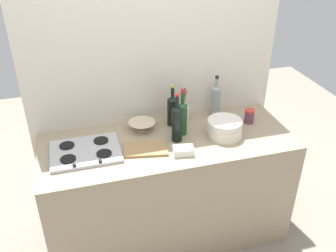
{
  "coord_description": "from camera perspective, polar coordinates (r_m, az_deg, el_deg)",
  "views": [
    {
      "loc": [
        -0.61,
        -2.15,
        2.34
      ],
      "look_at": [
        0.0,
        0.0,
        1.02
      ],
      "focal_mm": 39.93,
      "sensor_mm": 36.0,
      "label": 1
    }
  ],
  "objects": [
    {
      "name": "wine_bottle_leftmost",
      "position": [
        2.67,
        2.19,
        1.38
      ],
      "size": [
        0.07,
        0.07,
        0.35
      ],
      "color": "#19471E",
      "rests_on": "counter_block"
    },
    {
      "name": "counter_block",
      "position": [
        2.92,
        0.0,
        -9.67
      ],
      "size": [
        1.8,
        0.7,
        0.9
      ],
      "primitive_type": "cube",
      "color": "tan",
      "rests_on": "ground"
    },
    {
      "name": "mixing_bowl",
      "position": [
        2.77,
        -3.99,
        0.09
      ],
      "size": [
        0.2,
        0.2,
        0.07
      ],
      "color": "beige",
      "rests_on": "counter_block"
    },
    {
      "name": "stovetop_hob",
      "position": [
        2.58,
        -12.49,
        -3.8
      ],
      "size": [
        0.46,
        0.36,
        0.04
      ],
      "color": "#B2B2B7",
      "rests_on": "counter_block"
    },
    {
      "name": "plate_stack",
      "position": [
        2.71,
        8.65,
        -0.33
      ],
      "size": [
        0.25,
        0.25,
        0.13
      ],
      "color": "silver",
      "rests_on": "counter_block"
    },
    {
      "name": "wine_bottle_mid_left",
      "position": [
        2.94,
        7.27,
        4.0
      ],
      "size": [
        0.07,
        0.07,
        0.33
      ],
      "color": "gray",
      "rests_on": "counter_block"
    },
    {
      "name": "condiment_jar_front",
      "position": [
        2.91,
        12.29,
        1.47
      ],
      "size": [
        0.08,
        0.08,
        0.11
      ],
      "color": "#66384C",
      "rests_on": "counter_block"
    },
    {
      "name": "butter_dish",
      "position": [
        2.5,
        2.36,
        -3.8
      ],
      "size": [
        0.15,
        0.11,
        0.05
      ],
      "primitive_type": "cube",
      "rotation": [
        0.0,
        0.0,
        -0.15
      ],
      "color": "white",
      "rests_on": "counter_block"
    },
    {
      "name": "backsplash_panel",
      "position": [
        2.87,
        -2.07,
        5.46
      ],
      "size": [
        1.9,
        0.06,
        2.24
      ],
      "primitive_type": "cube",
      "color": "beige",
      "rests_on": "ground"
    },
    {
      "name": "utensil_crock",
      "position": [
        2.87,
        2.32,
        2.13
      ],
      "size": [
        0.09,
        0.09,
        0.29
      ],
      "color": "silver",
      "rests_on": "counter_block"
    },
    {
      "name": "cutting_board",
      "position": [
        2.55,
        -3.4,
        -3.54
      ],
      "size": [
        0.32,
        0.23,
        0.02
      ],
      "primitive_type": "cube",
      "rotation": [
        0.0,
        0.0,
        -0.18
      ],
      "color": "#9E7A4C",
      "rests_on": "counter_block"
    },
    {
      "name": "wine_bottle_mid_right",
      "position": [
        2.79,
        0.67,
        2.48
      ],
      "size": [
        0.08,
        0.08,
        0.32
      ],
      "color": "black",
      "rests_on": "counter_block"
    },
    {
      "name": "wine_bottle_rightmost",
      "position": [
        2.59,
        1.38,
        0.51
      ],
      "size": [
        0.08,
        0.08,
        0.36
      ],
      "color": "black",
      "rests_on": "counter_block"
    },
    {
      "name": "ground_plane",
      "position": [
        3.23,
        0.0,
        -15.77
      ],
      "size": [
        6.0,
        6.0,
        0.0
      ],
      "primitive_type": "plane",
      "color": "gray",
      "rests_on": "ground"
    }
  ]
}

